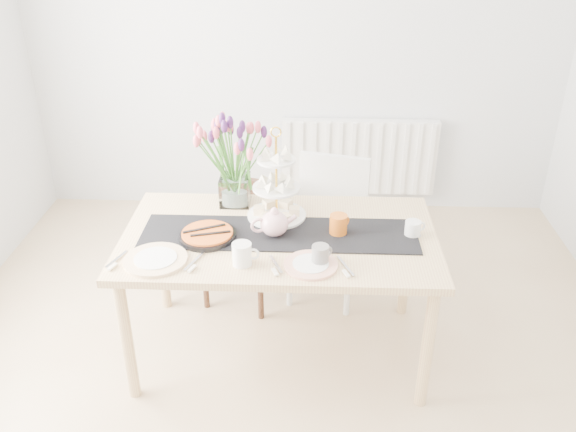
{
  "coord_description": "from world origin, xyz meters",
  "views": [
    {
      "loc": [
        0.13,
        -2.23,
        2.31
      ],
      "look_at": [
        0.02,
        0.39,
        0.88
      ],
      "focal_mm": 38.0,
      "sensor_mm": 36.0,
      "label": 1
    }
  ],
  "objects_px": {
    "chair_brown": "(246,232)",
    "teapot": "(274,224)",
    "plate_left": "(156,260)",
    "mug_white": "(242,254)",
    "cake_stand": "(277,195)",
    "mug_orange": "(338,225)",
    "chair_white": "(329,217)",
    "cream_jug": "(413,229)",
    "tart_tin": "(207,235)",
    "dining_table": "(279,247)",
    "plate_right": "(311,265)",
    "tulip_vase": "(233,149)",
    "mug_grey": "(320,255)",
    "radiator": "(359,157)"
  },
  "relations": [
    {
      "from": "chair_brown",
      "to": "teapot",
      "type": "relative_size",
      "value": 3.3
    },
    {
      "from": "chair_brown",
      "to": "plate_left",
      "type": "relative_size",
      "value": 2.48
    },
    {
      "from": "teapot",
      "to": "mug_white",
      "type": "bearing_deg",
      "value": -132.22
    },
    {
      "from": "cake_stand",
      "to": "mug_orange",
      "type": "relative_size",
      "value": 4.29
    },
    {
      "from": "chair_white",
      "to": "chair_brown",
      "type": "bearing_deg",
      "value": -159.26
    },
    {
      "from": "cream_jug",
      "to": "cake_stand",
      "type": "bearing_deg",
      "value": 147.56
    },
    {
      "from": "cake_stand",
      "to": "plate_left",
      "type": "relative_size",
      "value": 1.52
    },
    {
      "from": "chair_brown",
      "to": "cake_stand",
      "type": "xyz_separation_m",
      "value": [
        0.21,
        -0.39,
        0.45
      ]
    },
    {
      "from": "chair_brown",
      "to": "tart_tin",
      "type": "xyz_separation_m",
      "value": [
        -0.12,
        -0.62,
        0.34
      ]
    },
    {
      "from": "dining_table",
      "to": "mug_orange",
      "type": "relative_size",
      "value": 14.94
    },
    {
      "from": "cream_jug",
      "to": "mug_white",
      "type": "height_order",
      "value": "mug_white"
    },
    {
      "from": "dining_table",
      "to": "mug_orange",
      "type": "xyz_separation_m",
      "value": [
        0.3,
        0.02,
        0.13
      ]
    },
    {
      "from": "plate_right",
      "to": "plate_left",
      "type": "bearing_deg",
      "value": 178.98
    },
    {
      "from": "cake_stand",
      "to": "plate_right",
      "type": "relative_size",
      "value": 1.81
    },
    {
      "from": "cake_stand",
      "to": "plate_right",
      "type": "bearing_deg",
      "value": -68.37
    },
    {
      "from": "tulip_vase",
      "to": "chair_brown",
      "type": "bearing_deg",
      "value": 83.56
    },
    {
      "from": "mug_grey",
      "to": "chair_white",
      "type": "bearing_deg",
      "value": 45.07
    },
    {
      "from": "mug_grey",
      "to": "cream_jug",
      "type": "bearing_deg",
      "value": -9.5
    },
    {
      "from": "tart_tin",
      "to": "mug_grey",
      "type": "height_order",
      "value": "mug_grey"
    },
    {
      "from": "cream_jug",
      "to": "teapot",
      "type": "bearing_deg",
      "value": 163.38
    },
    {
      "from": "cream_jug",
      "to": "tart_tin",
      "type": "xyz_separation_m",
      "value": [
        -1.03,
        -0.07,
        -0.02
      ]
    },
    {
      "from": "plate_left",
      "to": "mug_orange",
      "type": "bearing_deg",
      "value": 18.57
    },
    {
      "from": "teapot",
      "to": "plate_right",
      "type": "distance_m",
      "value": 0.34
    },
    {
      "from": "teapot",
      "to": "plate_right",
      "type": "relative_size",
      "value": 0.89
    },
    {
      "from": "mug_grey",
      "to": "plate_left",
      "type": "xyz_separation_m",
      "value": [
        -0.78,
        -0.01,
        -0.04
      ]
    },
    {
      "from": "chair_white",
      "to": "plate_right",
      "type": "xyz_separation_m",
      "value": [
        -0.11,
        -0.92,
        0.25
      ]
    },
    {
      "from": "cream_jug",
      "to": "mug_grey",
      "type": "xyz_separation_m",
      "value": [
        -0.47,
        -0.28,
        0.01
      ]
    },
    {
      "from": "radiator",
      "to": "mug_grey",
      "type": "bearing_deg",
      "value": -99.03
    },
    {
      "from": "tulip_vase",
      "to": "mug_grey",
      "type": "height_order",
      "value": "tulip_vase"
    },
    {
      "from": "mug_white",
      "to": "teapot",
      "type": "bearing_deg",
      "value": 62.0
    },
    {
      "from": "cake_stand",
      "to": "plate_left",
      "type": "xyz_separation_m",
      "value": [
        -0.55,
        -0.45,
        -0.12
      ]
    },
    {
      "from": "radiator",
      "to": "tulip_vase",
      "type": "xyz_separation_m",
      "value": [
        -0.79,
        -1.41,
        0.63
      ]
    },
    {
      "from": "tart_tin",
      "to": "plate_left",
      "type": "height_order",
      "value": "tart_tin"
    },
    {
      "from": "teapot",
      "to": "chair_white",
      "type": "bearing_deg",
      "value": 50.02
    },
    {
      "from": "cream_jug",
      "to": "plate_right",
      "type": "height_order",
      "value": "cream_jug"
    },
    {
      "from": "chair_white",
      "to": "tulip_vase",
      "type": "distance_m",
      "value": 0.83
    },
    {
      "from": "cream_jug",
      "to": "tart_tin",
      "type": "height_order",
      "value": "cream_jug"
    },
    {
      "from": "tulip_vase",
      "to": "plate_left",
      "type": "distance_m",
      "value": 0.76
    },
    {
      "from": "tart_tin",
      "to": "teapot",
      "type": "bearing_deg",
      "value": 6.0
    },
    {
      "from": "chair_brown",
      "to": "cream_jug",
      "type": "bearing_deg",
      "value": -15.59
    },
    {
      "from": "cream_jug",
      "to": "plate_right",
      "type": "relative_size",
      "value": 0.32
    },
    {
      "from": "dining_table",
      "to": "tart_tin",
      "type": "height_order",
      "value": "tart_tin"
    },
    {
      "from": "teapot",
      "to": "cream_jug",
      "type": "xyz_separation_m",
      "value": [
        0.7,
        0.03,
        -0.03
      ]
    },
    {
      "from": "tulip_vase",
      "to": "plate_left",
      "type": "relative_size",
      "value": 1.98
    },
    {
      "from": "chair_brown",
      "to": "tulip_vase",
      "type": "relative_size",
      "value": 1.25
    },
    {
      "from": "cake_stand",
      "to": "chair_brown",
      "type": "bearing_deg",
      "value": 118.77
    },
    {
      "from": "cake_stand",
      "to": "mug_grey",
      "type": "relative_size",
      "value": 4.78
    },
    {
      "from": "tart_tin",
      "to": "plate_right",
      "type": "xyz_separation_m",
      "value": [
        0.52,
        -0.24,
        -0.01
      ]
    },
    {
      "from": "plate_left",
      "to": "plate_right",
      "type": "height_order",
      "value": "plate_left"
    },
    {
      "from": "radiator",
      "to": "plate_left",
      "type": "distance_m",
      "value": 2.32
    }
  ]
}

